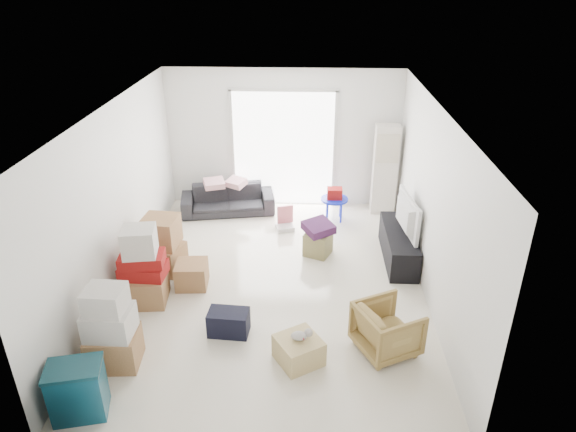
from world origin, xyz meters
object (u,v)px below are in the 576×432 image
at_px(ottoman, 318,243).
at_px(kids_table, 334,197).
at_px(sofa, 228,195).
at_px(tv_console, 398,245).
at_px(storage_bins, 78,390).
at_px(television, 400,228).
at_px(ac_tower, 385,170).
at_px(armchair, 387,327).
at_px(wood_crate, 299,350).

distance_m(ottoman, kids_table, 1.38).
height_order(sofa, kids_table, sofa).
distance_m(tv_console, storage_bins, 5.20).
bearing_deg(television, kids_table, 28.85).
bearing_deg(ottoman, sofa, 138.24).
bearing_deg(ac_tower, television, -88.42).
xyz_separation_m(ac_tower, sofa, (-3.02, -0.15, -0.53)).
distance_m(armchair, storage_bins, 3.62).
bearing_deg(storage_bins, sofa, 80.74).
height_order(ottoman, wood_crate, ottoman).
distance_m(television, wood_crate, 2.99).
height_order(ac_tower, tv_console, ac_tower).
bearing_deg(television, tv_console, -0.00).
relative_size(sofa, storage_bins, 2.74).
bearing_deg(ac_tower, storage_bins, -126.25).
xyz_separation_m(ac_tower, tv_console, (0.05, -1.81, -0.62)).
xyz_separation_m(armchair, wood_crate, (-1.09, -0.25, -0.19)).
xyz_separation_m(tv_console, television, (0.00, 0.00, 0.32)).
bearing_deg(sofa, ac_tower, -7.14).
relative_size(armchair, ottoman, 1.80).
distance_m(ac_tower, kids_table, 1.12).
relative_size(television, ottoman, 2.69).
xyz_separation_m(armchair, storage_bins, (-3.42, -1.18, -0.03)).
relative_size(tv_console, television, 1.42).
xyz_separation_m(television, wood_crate, (-1.57, -2.51, -0.41)).
xyz_separation_m(armchair, ottoman, (-0.84, 2.36, -0.16)).
distance_m(ac_tower, storage_bins, 6.53).
relative_size(armchair, kids_table, 1.10).
distance_m(storage_bins, kids_table, 5.65).
xyz_separation_m(tv_console, sofa, (-3.07, 1.66, 0.10)).
relative_size(ac_tower, ottoman, 4.43).
bearing_deg(storage_bins, ottoman, 53.88).
height_order(television, wood_crate, television).
bearing_deg(armchair, storage_bins, 82.24).
bearing_deg(tv_console, television, 0.00).
height_order(ac_tower, kids_table, ac_tower).
relative_size(television, storage_bins, 1.63).
bearing_deg(armchair, sofa, 6.66).
bearing_deg(wood_crate, kids_table, 81.78).
bearing_deg(ac_tower, sofa, -177.16).
distance_m(ac_tower, ottoman, 2.24).
bearing_deg(tv_console, armchair, -101.98).
height_order(tv_console, television, television).
relative_size(ac_tower, tv_console, 1.16).
bearing_deg(television, armchair, 161.49).
bearing_deg(armchair, kids_table, -18.62).
distance_m(armchair, kids_table, 3.71).
relative_size(armchair, storage_bins, 1.09).
height_order(armchair, storage_bins, armchair).
bearing_deg(sofa, tv_console, -38.45).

